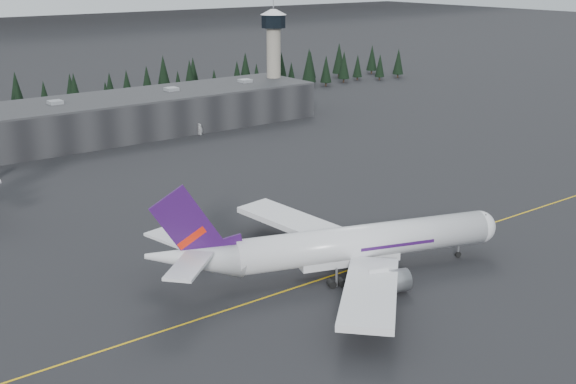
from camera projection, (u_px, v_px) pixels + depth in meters
ground at (352, 263)px, 135.44m from camera, size 1400.00×1400.00×0.00m
taxiline at (359, 267)px, 133.91m from camera, size 400.00×0.40×0.02m
terminal at (88, 120)px, 228.51m from camera, size 160.00×30.00×12.60m
control_tower at (274, 49)px, 268.74m from camera, size 10.00×10.00×37.70m
treeline at (47, 100)px, 256.27m from camera, size 360.00×20.00×15.00m
jet_main at (334, 246)px, 128.75m from camera, size 65.18×58.67×19.71m
gse_vehicle_b at (200, 133)px, 236.68m from camera, size 3.87×1.75×1.29m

